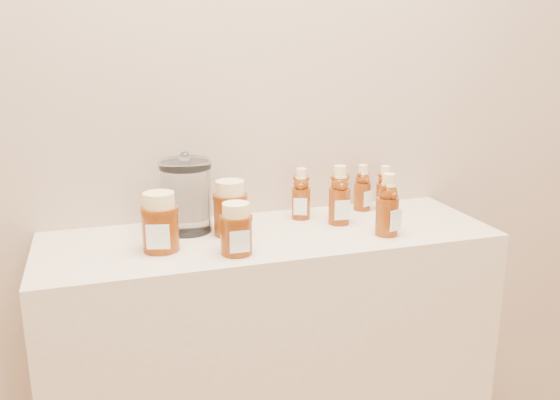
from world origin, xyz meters
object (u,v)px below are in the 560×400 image
object	(u,v)px
bear_bottle_front_left	(340,191)
display_table	(271,383)
honey_jar_left	(160,222)
glass_canister	(186,193)
bear_bottle_back_left	(301,190)

from	to	relation	value
bear_bottle_front_left	display_table	bearing A→B (deg)	-164.56
display_table	honey_jar_left	size ratio (longest dim) A/B	8.21
glass_canister	bear_bottle_front_left	bearing A→B (deg)	-8.41
display_table	bear_bottle_front_left	world-z (taller)	bear_bottle_front_left
display_table	bear_bottle_back_left	world-z (taller)	bear_bottle_back_left
honey_jar_left	glass_canister	bearing A→B (deg)	70.77
bear_bottle_back_left	display_table	bearing A→B (deg)	-115.35
bear_bottle_back_left	bear_bottle_front_left	bearing A→B (deg)	-19.02
glass_canister	bear_bottle_back_left	bearing A→B (deg)	2.95
glass_canister	honey_jar_left	bearing A→B (deg)	-123.57
display_table	glass_canister	size ratio (longest dim) A/B	5.66
display_table	glass_canister	bearing A→B (deg)	156.16
honey_jar_left	display_table	bearing A→B (deg)	21.71
bear_bottle_back_left	bear_bottle_front_left	xyz separation A→B (m)	(0.08, -0.08, 0.01)
glass_canister	display_table	bearing A→B (deg)	-23.84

